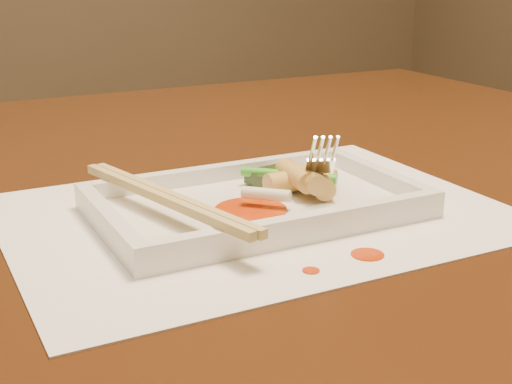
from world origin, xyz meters
name	(u,v)px	position (x,y,z in m)	size (l,w,h in m)	color
table	(117,275)	(0.00, 0.00, 0.65)	(1.40, 0.90, 0.75)	black
placemat	(256,213)	(0.08, -0.15, 0.75)	(0.40, 0.30, 0.00)	white
sauce_splatter_a	(367,254)	(0.11, -0.27, 0.75)	(0.02, 0.02, 0.00)	#C03105
sauce_splatter_b	(311,270)	(0.06, -0.27, 0.75)	(0.01, 0.01, 0.00)	#C03105
plate_base	(256,208)	(0.08, -0.15, 0.76)	(0.26, 0.16, 0.01)	white
plate_rim_far	(219,173)	(0.08, -0.08, 0.77)	(0.26, 0.01, 0.01)	white
plate_rim_near	(302,224)	(0.08, -0.23, 0.77)	(0.26, 0.01, 0.01)	white
plate_rim_left	(108,220)	(-0.04, -0.15, 0.77)	(0.01, 0.14, 0.01)	white
plate_rim_right	(379,175)	(0.20, -0.15, 0.77)	(0.01, 0.14, 0.01)	white
veg_piece	(270,177)	(0.11, -0.11, 0.77)	(0.04, 0.03, 0.01)	black
scallion_white	(266,194)	(0.08, -0.17, 0.77)	(0.01, 0.01, 0.04)	#EAEACC
scallion_green	(288,175)	(0.12, -0.13, 0.77)	(0.01, 0.01, 0.09)	#2B9B19
chopstick_a	(161,198)	(0.00, -0.15, 0.78)	(0.01, 0.22, 0.01)	tan
chopstick_b	(171,196)	(0.01, -0.15, 0.78)	(0.01, 0.22, 0.01)	tan
fork	(319,104)	(0.15, -0.13, 0.83)	(0.09, 0.10, 0.14)	silver
sauce_blob_0	(251,209)	(0.07, -0.17, 0.76)	(0.06, 0.06, 0.00)	#C03105
rice_cake_0	(291,181)	(0.12, -0.14, 0.77)	(0.02, 0.02, 0.05)	#DBC266
rice_cake_1	(308,177)	(0.14, -0.14, 0.77)	(0.02, 0.02, 0.05)	#DBC266
rice_cake_2	(296,175)	(0.12, -0.15, 0.78)	(0.02, 0.02, 0.05)	#DBC266
rice_cake_3	(312,175)	(0.14, -0.13, 0.77)	(0.02, 0.02, 0.04)	#DBC266
rice_cake_4	(322,183)	(0.14, -0.16, 0.77)	(0.02, 0.02, 0.04)	#DBC266
rice_cake_5	(303,178)	(0.12, -0.15, 0.78)	(0.02, 0.02, 0.05)	#DBC266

